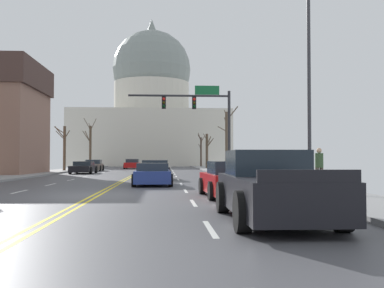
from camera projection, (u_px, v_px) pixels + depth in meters
ground at (97, 194)px, 17.19m from camera, size 20.00×180.00×0.20m
signal_gantry at (201, 111)px, 34.73m from camera, size 7.91×0.41×6.91m
street_lamp_right at (303, 66)px, 17.45m from camera, size 2.10×0.24×8.30m
capitol_building at (152, 113)px, 89.18m from camera, size 29.07×23.69×29.29m
sedan_near_00 at (155, 171)px, 29.79m from camera, size 2.13×4.33×1.29m
sedan_near_01 at (153, 175)px, 23.47m from camera, size 2.08×4.35×1.16m
sedan_near_02 at (231, 180)px, 16.30m from camera, size 2.11×4.32×1.30m
pickup_truck_near_03 at (272, 188)px, 10.20m from camera, size 2.24×5.28×1.60m
sedan_oncoming_00 at (84, 168)px, 41.93m from camera, size 2.12×4.61×1.13m
sedan_oncoming_01 at (94, 166)px, 50.22m from camera, size 2.09×4.54×1.26m
sedan_oncoming_02 at (132, 164)px, 60.94m from camera, size 2.15×4.63×1.31m
bare_tree_00 at (201, 150)px, 71.19m from camera, size 1.31×2.79×5.27m
bare_tree_01 at (90, 145)px, 63.86m from camera, size 2.03×1.17×7.00m
bare_tree_02 at (227, 139)px, 45.84m from camera, size 1.99×2.63×6.50m
bare_tree_03 at (64, 147)px, 47.41m from camera, size 1.61×1.42×4.71m
bare_tree_04 at (207, 150)px, 59.36m from camera, size 1.41×2.20×4.52m
pedestrian_00 at (319, 166)px, 18.78m from camera, size 0.35×0.34×1.70m
bicycle_parked at (294, 178)px, 20.62m from camera, size 0.12×1.77×0.85m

